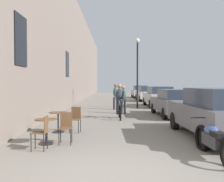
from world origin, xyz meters
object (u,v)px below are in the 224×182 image
(cafe_chair_mid_toward_street, at_px, (76,118))
(cafe_table_near, at_px, (47,126))
(cyclist_on_bicycle, at_px, (120,102))
(street_lamp, at_px, (138,64))
(cafe_table_mid, at_px, (59,118))
(parked_car_fourth, at_px, (147,93))
(pedestrian_near, at_px, (124,98))
(parked_car_nearest, at_px, (216,112))
(cafe_chair_near_toward_wall, at_px, (43,130))
(parked_car_fifth, at_px, (140,91))
(cafe_chair_near_toward_street, at_px, (67,126))
(parked_car_third, at_px, (159,96))
(parked_motorcycle, at_px, (214,141))
(pedestrian_mid, at_px, (116,95))
(parked_car_second, at_px, (174,102))

(cafe_chair_mid_toward_street, bearing_deg, cafe_table_near, -107.73)
(cyclist_on_bicycle, height_order, street_lamp, street_lamp)
(cafe_table_mid, relative_size, parked_car_fourth, 0.17)
(cafe_table_near, distance_m, street_lamp, 11.58)
(pedestrian_near, height_order, parked_car_nearest, pedestrian_near)
(cafe_chair_near_toward_wall, bearing_deg, cafe_table_mid, 92.35)
(parked_car_fifth, bearing_deg, parked_car_nearest, -90.29)
(pedestrian_near, bearing_deg, cafe_chair_near_toward_street, -105.10)
(parked_car_nearest, bearing_deg, parked_car_fourth, 89.50)
(parked_car_third, bearing_deg, cafe_table_near, -114.40)
(cafe_chair_near_toward_street, height_order, parked_motorcycle, cafe_chair_near_toward_street)
(cafe_chair_mid_toward_street, relative_size, parked_car_fifth, 0.21)
(cafe_chair_mid_toward_street, relative_size, pedestrian_mid, 0.52)
(parked_car_second, bearing_deg, parked_car_nearest, -89.80)
(parked_car_third, bearing_deg, parked_motorcycle, -94.90)
(cyclist_on_bicycle, height_order, parked_motorcycle, cyclist_on_bicycle)
(cafe_chair_near_toward_wall, relative_size, parked_car_nearest, 0.20)
(pedestrian_near, bearing_deg, cafe_chair_near_toward_wall, -106.90)
(cafe_table_mid, bearing_deg, parked_car_third, 61.91)
(pedestrian_near, distance_m, parked_car_third, 5.27)
(parked_car_fourth, bearing_deg, cafe_chair_mid_toward_street, -106.13)
(parked_car_fifth, bearing_deg, cafe_table_mid, -103.55)
(cafe_chair_near_toward_wall, bearing_deg, street_lamp, 72.45)
(parked_car_fourth, bearing_deg, parked_car_second, -90.82)
(parked_motorcycle, bearing_deg, parked_car_second, 83.28)
(cafe_table_near, distance_m, pedestrian_mid, 9.92)
(cafe_table_near, relative_size, parked_car_second, 0.18)
(cafe_table_near, bearing_deg, parked_car_fifth, 77.46)
(cafe_table_mid, bearing_deg, cafe_chair_mid_toward_street, 7.18)
(street_lamp, bearing_deg, parked_car_second, -72.12)
(cafe_chair_mid_toward_street, relative_size, pedestrian_near, 0.55)
(cafe_table_mid, bearing_deg, cyclist_on_bicycle, 57.69)
(street_lamp, distance_m, parked_motorcycle, 12.33)
(cyclist_on_bicycle, bearing_deg, pedestrian_mid, 91.79)
(parked_car_fourth, bearing_deg, street_lamp, -102.34)
(parked_car_fourth, bearing_deg, parked_car_nearest, -90.50)
(cafe_table_near, xyz_separation_m, street_lamp, (3.66, 10.67, 2.59))
(cyclist_on_bicycle, xyz_separation_m, pedestrian_near, (0.26, 2.03, 0.11))
(parked_car_nearest, height_order, parked_car_third, parked_car_nearest)
(pedestrian_near, height_order, pedestrian_mid, pedestrian_mid)
(parked_car_nearest, height_order, parked_car_fourth, parked_car_nearest)
(cafe_chair_near_toward_street, bearing_deg, parked_car_second, 53.21)
(cafe_table_near, distance_m, cafe_chair_mid_toward_street, 1.90)
(cafe_chair_near_toward_street, bearing_deg, parked_motorcycle, -21.07)
(pedestrian_near, distance_m, parked_car_fourth, 11.06)
(cafe_table_mid, distance_m, parked_car_fourth, 17.18)
(cafe_table_mid, xyz_separation_m, parked_motorcycle, (4.25, -3.07, -0.12))
(cafe_table_near, distance_m, parked_car_second, 8.02)
(pedestrian_near, height_order, street_lamp, street_lamp)
(parked_car_second, bearing_deg, cyclist_on_bicycle, -163.59)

